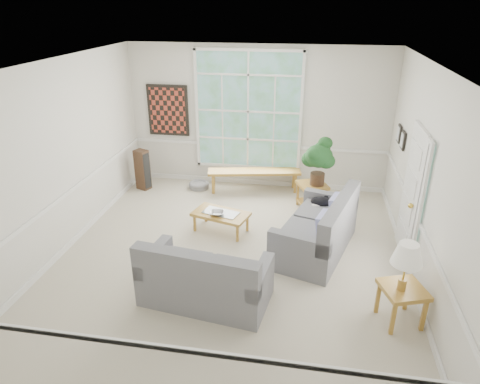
# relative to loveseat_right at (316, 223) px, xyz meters

# --- Properties ---
(floor) EXTENTS (5.50, 6.00, 0.01)m
(floor) POSITION_rel_loveseat_right_xyz_m (-1.31, -0.41, -0.50)
(floor) COLOR #BBB29C
(floor) RESTS_ON ground
(ceiling) EXTENTS (5.50, 6.00, 0.02)m
(ceiling) POSITION_rel_loveseat_right_xyz_m (-1.31, -0.41, 2.51)
(ceiling) COLOR white
(ceiling) RESTS_ON ground
(wall_back) EXTENTS (5.50, 0.02, 3.00)m
(wall_back) POSITION_rel_loveseat_right_xyz_m (-1.31, 2.59, 1.01)
(wall_back) COLOR silver
(wall_back) RESTS_ON ground
(wall_front) EXTENTS (5.50, 0.02, 3.00)m
(wall_front) POSITION_rel_loveseat_right_xyz_m (-1.31, -3.41, 1.01)
(wall_front) COLOR silver
(wall_front) RESTS_ON ground
(wall_left) EXTENTS (0.02, 6.00, 3.00)m
(wall_left) POSITION_rel_loveseat_right_xyz_m (-4.06, -0.41, 1.01)
(wall_left) COLOR silver
(wall_left) RESTS_ON ground
(wall_right) EXTENTS (0.02, 6.00, 3.00)m
(wall_right) POSITION_rel_loveseat_right_xyz_m (1.44, -0.41, 1.01)
(wall_right) COLOR silver
(wall_right) RESTS_ON ground
(window_back) EXTENTS (2.30, 0.08, 2.40)m
(window_back) POSITION_rel_loveseat_right_xyz_m (-1.51, 2.55, 1.16)
(window_back) COLOR white
(window_back) RESTS_ON wall_back
(entry_door) EXTENTS (0.08, 0.90, 2.10)m
(entry_door) POSITION_rel_loveseat_right_xyz_m (1.40, 0.19, 0.56)
(entry_door) COLOR white
(entry_door) RESTS_ON floor
(door_sidelight) EXTENTS (0.08, 0.26, 1.90)m
(door_sidelight) POSITION_rel_loveseat_right_xyz_m (1.40, -0.44, 0.66)
(door_sidelight) COLOR white
(door_sidelight) RESTS_ON wall_right
(wall_art) EXTENTS (0.90, 0.06, 1.10)m
(wall_art) POSITION_rel_loveseat_right_xyz_m (-3.26, 2.54, 1.11)
(wall_art) COLOR #5C241A
(wall_art) RESTS_ON wall_back
(wall_frame_near) EXTENTS (0.04, 0.26, 0.32)m
(wall_frame_near) POSITION_rel_loveseat_right_xyz_m (1.40, 1.34, 1.06)
(wall_frame_near) COLOR black
(wall_frame_near) RESTS_ON wall_right
(wall_frame_far) EXTENTS (0.04, 0.26, 0.32)m
(wall_frame_far) POSITION_rel_loveseat_right_xyz_m (1.40, 1.74, 1.06)
(wall_frame_far) COLOR black
(wall_frame_far) RESTS_ON wall_right
(loveseat_right) EXTENTS (1.43, 2.01, 0.98)m
(loveseat_right) POSITION_rel_loveseat_right_xyz_m (0.00, 0.00, 0.00)
(loveseat_right) COLOR slate
(loveseat_right) RESTS_ON floor
(loveseat_front) EXTENTS (1.80, 1.10, 0.92)m
(loveseat_front) POSITION_rel_loveseat_right_xyz_m (-1.45, -1.54, -0.03)
(loveseat_front) COLOR slate
(loveseat_front) RESTS_ON floor
(coffee_table) EXTENTS (1.08, 0.77, 0.36)m
(coffee_table) POSITION_rel_loveseat_right_xyz_m (-1.65, 0.35, -0.31)
(coffee_table) COLOR #AD7E30
(coffee_table) RESTS_ON floor
(pewter_bowl) EXTENTS (0.32, 0.32, 0.07)m
(pewter_bowl) POSITION_rel_loveseat_right_xyz_m (-1.70, 0.27, -0.09)
(pewter_bowl) COLOR #A2A2A8
(pewter_bowl) RESTS_ON coffee_table
(window_bench) EXTENTS (2.00, 0.75, 0.46)m
(window_bench) POSITION_rel_loveseat_right_xyz_m (-1.32, 2.21, -0.26)
(window_bench) COLOR #AD7E30
(window_bench) RESTS_ON floor
(end_table) EXTENTS (0.68, 0.68, 0.52)m
(end_table) POSITION_rel_loveseat_right_xyz_m (-0.08, 1.56, -0.23)
(end_table) COLOR #AD7E30
(end_table) RESTS_ON floor
(houseplant) EXTENTS (0.72, 0.72, 0.95)m
(houseplant) POSITION_rel_loveseat_right_xyz_m (-0.00, 1.53, 0.51)
(houseplant) COLOR #1B481E
(houseplant) RESTS_ON end_table
(side_table) EXTENTS (0.65, 0.65, 0.52)m
(side_table) POSITION_rel_loveseat_right_xyz_m (1.09, -1.56, -0.23)
(side_table) COLOR #AD7E30
(side_table) RESTS_ON floor
(table_lamp) EXTENTS (0.51, 0.51, 0.65)m
(table_lamp) POSITION_rel_loveseat_right_xyz_m (1.05, -1.60, 0.35)
(table_lamp) COLOR white
(table_lamp) RESTS_ON side_table
(pet_bed) EXTENTS (0.53, 0.53, 0.13)m
(pet_bed) POSITION_rel_loveseat_right_xyz_m (-2.53, 2.15, -0.43)
(pet_bed) COLOR slate
(pet_bed) RESTS_ON floor
(floor_speaker) EXTENTS (0.34, 0.30, 0.88)m
(floor_speaker) POSITION_rel_loveseat_right_xyz_m (-3.71, 1.92, -0.05)
(floor_speaker) COLOR #3D2819
(floor_speaker) RESTS_ON floor
(cat) EXTENTS (0.47, 0.44, 0.18)m
(cat) POSITION_rel_loveseat_right_xyz_m (0.09, 0.64, 0.10)
(cat) COLOR black
(cat) RESTS_ON loveseat_right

